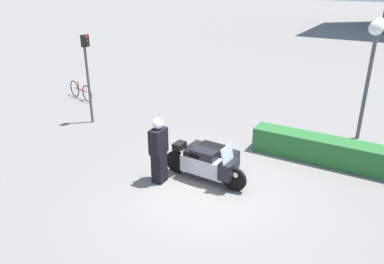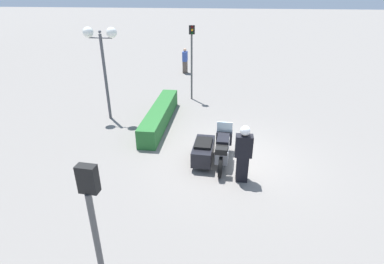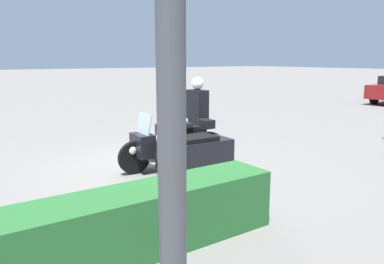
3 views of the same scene
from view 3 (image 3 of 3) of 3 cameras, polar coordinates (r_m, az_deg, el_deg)
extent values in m
plane|color=slate|center=(7.81, -5.13, -5.02)|extent=(160.00, 160.00, 0.00)
cylinder|color=black|center=(7.21, -8.79, -3.88)|extent=(0.63, 0.13, 0.63)
cylinder|color=black|center=(8.03, 2.77, -2.21)|extent=(0.63, 0.13, 0.63)
cylinder|color=black|center=(7.18, 0.89, -4.39)|extent=(0.50, 0.12, 0.49)
cube|color=#B7B7BC|center=(7.55, -2.70, -2.05)|extent=(1.25, 0.45, 0.45)
cube|color=black|center=(7.49, -2.73, 0.37)|extent=(0.69, 0.41, 0.24)
cube|color=black|center=(7.63, -0.89, 0.43)|extent=(0.51, 0.40, 0.12)
cube|color=black|center=(7.23, -7.53, -2.01)|extent=(0.34, 0.55, 0.44)
cube|color=silver|center=(7.16, -7.29, 1.27)|extent=(0.13, 0.52, 0.40)
sphere|color=white|center=(7.16, -9.16, -2.74)|extent=(0.18, 0.18, 0.18)
cube|color=black|center=(7.11, 0.51, -3.28)|extent=(1.42, 0.67, 0.50)
sphere|color=black|center=(6.81, -3.70, -3.72)|extent=(0.47, 0.48, 0.47)
cube|color=black|center=(7.04, 0.51, -0.99)|extent=(0.79, 0.55, 0.09)
cube|color=black|center=(7.87, 2.13, 1.27)|extent=(0.26, 0.37, 0.18)
cube|color=black|center=(8.58, 0.82, -0.68)|extent=(0.30, 0.34, 0.82)
cube|color=black|center=(8.46, 0.84, 4.22)|extent=(0.30, 0.49, 0.65)
sphere|color=tan|center=(8.42, 0.85, 7.18)|extent=(0.22, 0.22, 0.22)
sphere|color=white|center=(8.42, 0.85, 7.45)|extent=(0.28, 0.28, 0.28)
cube|color=#28662D|center=(4.15, -16.12, -14.95)|extent=(4.70, 0.68, 0.73)
cylinder|color=#4C4C51|center=(1.54, -3.09, -3.36)|extent=(0.12, 0.12, 3.55)
cylinder|color=black|center=(20.37, 26.04, 4.71)|extent=(0.61, 0.24, 0.60)
camera|label=1|loc=(14.12, -36.96, 20.55)|focal=35.00mm
camera|label=2|loc=(14.22, 30.32, 21.88)|focal=28.00mm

